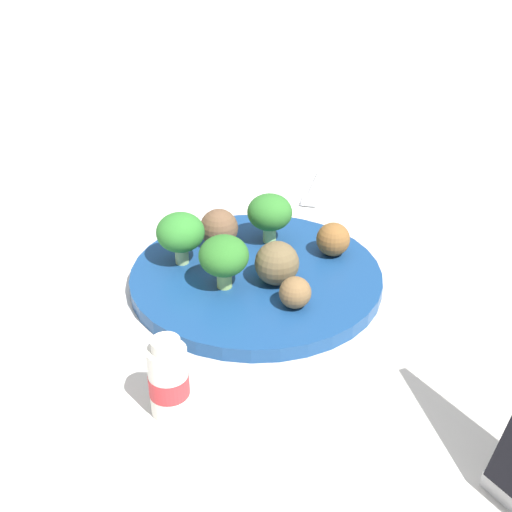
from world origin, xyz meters
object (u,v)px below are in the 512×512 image
object	(u,v)px
plate	(256,278)
fork	(315,189)
broccoli_floret_near_rim	(224,257)
meatball_center	(333,239)
broccoli_floret_mid_right	(269,213)
knife	(290,186)
meatball_mid_left	(295,293)
broccoli_floret_back_left	(180,233)
yogurt_bottle	(169,380)
meatball_mid_right	(277,263)
napkin	(304,189)
meatball_back_left	(219,228)

from	to	relation	value
plate	fork	world-z (taller)	plate
plate	fork	xyz separation A→B (m)	(-0.25, 0.03, -0.00)
broccoli_floret_near_rim	meatball_center	bearing A→B (deg)	132.65
broccoli_floret_mid_right	knife	world-z (taller)	broccoli_floret_mid_right
fork	meatball_mid_left	bearing A→B (deg)	4.81
broccoli_floret_back_left	broccoli_floret_mid_right	world-z (taller)	same
meatball_center	fork	world-z (taller)	meatball_center
broccoli_floret_mid_right	knife	size ratio (longest dim) A/B	0.41
broccoli_floret_back_left	broccoli_floret_mid_right	xyz separation A→B (m)	(-0.07, 0.09, -0.00)
meatball_mid_left	meatball_center	world-z (taller)	meatball_center
broccoli_floret_back_left	fork	world-z (taller)	broccoli_floret_back_left
fork	yogurt_bottle	xyz separation A→B (m)	(0.46, -0.05, 0.03)
broccoli_floret_back_left	broccoli_floret_mid_right	bearing A→B (deg)	129.60
meatball_mid_right	broccoli_floret_near_rim	bearing A→B (deg)	-68.07
meatball_mid_left	knife	xyz separation A→B (m)	(-0.31, -0.06, -0.03)
broccoli_floret_back_left	knife	distance (m)	0.27
napkin	fork	bearing A→B (deg)	67.16
fork	knife	size ratio (longest dim) A/B	0.83
meatball_center	plate	bearing A→B (deg)	-53.25
meatball_mid_left	meatball_center	bearing A→B (deg)	168.43
fork	knife	distance (m)	0.04
plate	yogurt_bottle	distance (m)	0.22
broccoli_floret_back_left	knife	xyz separation A→B (m)	(-0.25, 0.08, -0.05)
meatball_back_left	meatball_mid_right	bearing A→B (deg)	51.84
plate	meatball_mid_right	world-z (taller)	meatball_mid_right
meatball_center	knife	bearing A→B (deg)	-156.01
meatball_center	knife	distance (m)	0.21
meatball_center	napkin	size ratio (longest dim) A/B	0.23
broccoli_floret_back_left	meatball_mid_right	distance (m)	0.11
meatball_mid_left	yogurt_bottle	size ratio (longest dim) A/B	0.44
meatball_back_left	napkin	bearing A→B (deg)	162.23
broccoli_floret_mid_right	meatball_mid_left	size ratio (longest dim) A/B	1.81
meatball_center	fork	distance (m)	0.20
meatball_back_left	yogurt_bottle	world-z (taller)	yogurt_bottle
napkin	knife	size ratio (longest dim) A/B	1.17
broccoli_floret_near_rim	fork	world-z (taller)	broccoli_floret_near_rim
meatball_back_left	knife	xyz separation A→B (m)	(-0.20, 0.05, -0.03)
knife	meatball_mid_left	bearing A→B (deg)	11.42
broccoli_floret_near_rim	meatball_mid_right	xyz separation A→B (m)	(-0.02, 0.05, -0.01)
meatball_mid_right	broccoli_floret_back_left	bearing A→B (deg)	-98.20
broccoli_floret_mid_right	napkin	xyz separation A→B (m)	(-0.19, 0.01, -0.05)
broccoli_floret_near_rim	knife	xyz separation A→B (m)	(-0.29, 0.02, -0.05)
meatball_mid_left	meatball_center	size ratio (longest dim) A/B	0.85
knife	broccoli_floret_near_rim	bearing A→B (deg)	-3.62
meatball_center	broccoli_floret_mid_right	bearing A→B (deg)	-99.53
broccoli_floret_back_left	meatball_center	xyz separation A→B (m)	(-0.06, 0.16, -0.02)
meatball_mid_right	napkin	distance (m)	0.28
plate	meatball_center	size ratio (longest dim) A/B	7.19
meatball_mid_left	napkin	xyz separation A→B (m)	(-0.31, -0.04, -0.03)
meatball_mid_right	meatball_mid_left	size ratio (longest dim) A/B	1.44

